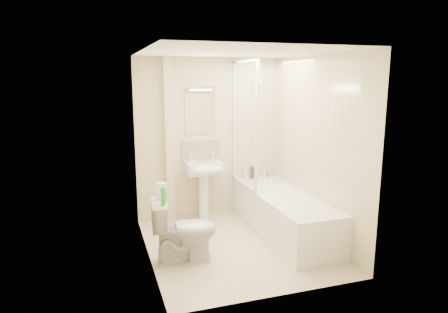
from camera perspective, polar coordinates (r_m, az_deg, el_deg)
name	(u,v)px	position (r m, az deg, el deg)	size (l,w,h in m)	color
floor	(236,246)	(5.22, 1.78, -12.60)	(2.50, 2.50, 0.00)	beige
wall_back	(209,139)	(6.03, -2.16, 2.57)	(2.20, 0.02, 2.40)	beige
wall_left	(146,159)	(4.61, -11.10, -0.35)	(0.02, 2.50, 2.40)	beige
wall_right	(316,148)	(5.33, 13.07, 1.12)	(0.02, 2.50, 2.40)	beige
ceiling	(238,52)	(4.78, 1.97, 14.72)	(2.20, 2.50, 0.02)	white
tile_back	(255,122)	(6.24, 4.52, 4.91)	(0.70, 0.01, 1.75)	beige
tile_right	(309,129)	(5.46, 11.99, 3.80)	(0.01, 2.10, 1.75)	beige
pipe_boxing	(169,141)	(5.84, -7.87, 2.18)	(0.12, 0.12, 2.40)	beige
splashback	(201,150)	(6.02, -3.36, 0.89)	(0.60, 0.01, 0.30)	beige
mirror	(200,114)	(5.94, -3.42, 6.11)	(0.46, 0.01, 0.60)	white
strip_light	(200,88)	(5.90, -3.40, 9.68)	(0.42, 0.07, 0.07)	silver
bathtub	(283,213)	(5.56, 8.46, -7.99)	(0.70, 2.10, 0.55)	white
shower_screen	(245,125)	(5.70, 2.95, 4.59)	(0.04, 0.92, 1.80)	white
shower_fixture	(257,115)	(6.18, 4.68, 5.98)	(0.10, 0.16, 0.99)	white
pedestal_sink	(205,175)	(5.87, -2.77, -2.60)	(0.52, 0.48, 1.00)	white
bottle_white_a	(246,174)	(6.24, 3.14, -2.57)	(0.06, 0.06, 0.14)	silver
bottle_black_b	(252,172)	(6.27, 4.08, -2.29)	(0.06, 0.06, 0.19)	black
bottle_blue	(254,174)	(6.29, 4.31, -2.54)	(0.04, 0.04, 0.13)	navy
bottle_white_b	(264,173)	(6.36, 5.81, -2.34)	(0.05, 0.05, 0.15)	silver
bottle_green	(267,175)	(6.38, 6.12, -2.59)	(0.06, 0.06, 0.08)	green
toilet	(184,230)	(4.71, -5.74, -10.43)	(0.77, 0.50, 0.75)	white
toilet_roll_lower	(161,195)	(4.63, -9.00, -5.42)	(0.12, 0.12, 0.09)	white
toilet_roll_upper	(162,187)	(4.56, -8.88, -4.39)	(0.11, 0.11, 0.10)	white
green_bottle	(163,196)	(4.39, -8.67, -5.63)	(0.06, 0.06, 0.19)	green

